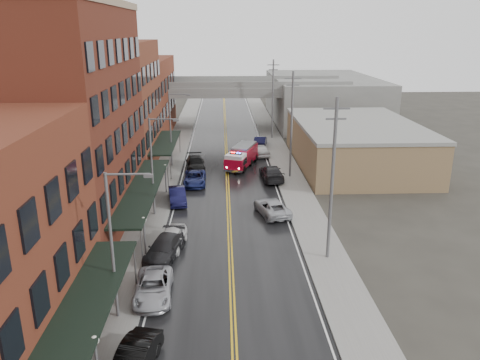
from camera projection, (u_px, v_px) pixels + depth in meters
name	position (u px, v px, depth m)	size (l,w,h in m)	color
road	(228.00, 192.00, 48.84)	(11.00, 160.00, 0.02)	black
sidewalk_left	(158.00, 193.00, 48.55)	(3.00, 160.00, 0.15)	slate
sidewalk_right	(297.00, 191.00, 49.09)	(3.00, 160.00, 0.15)	slate
curb_left	(174.00, 193.00, 48.61)	(0.30, 160.00, 0.15)	gray
curb_right	(282.00, 191.00, 49.03)	(0.30, 160.00, 0.15)	gray
brick_building_b	(69.00, 121.00, 38.93)	(9.00, 20.00, 18.00)	#562317
brick_building_c	(115.00, 106.00, 56.03)	(9.00, 15.00, 15.00)	brown
brick_building_far	(140.00, 98.00, 73.12)	(9.00, 20.00, 12.00)	brown
tan_building	(355.00, 145.00, 58.16)	(14.00, 22.00, 5.00)	#8F744D
right_far_block	(322.00, 99.00, 86.29)	(18.00, 30.00, 8.00)	slate
awning_0	(82.00, 314.00, 22.93)	(2.60, 16.00, 3.09)	black
awning_1	(143.00, 188.00, 40.99)	(2.60, 18.00, 3.09)	black
awning_2	(166.00, 142.00, 57.63)	(2.60, 13.00, 3.09)	black
globe_lamp_0	(96.00, 351.00, 21.28)	(0.44, 0.44, 3.12)	#59595B
globe_lamp_1	(144.00, 227.00, 34.59)	(0.44, 0.44, 3.12)	#59595B
globe_lamp_2	(165.00, 172.00, 47.90)	(0.44, 0.44, 3.12)	#59595B
street_lamp_0	(115.00, 238.00, 26.09)	(2.64, 0.22, 9.00)	#59595B
street_lamp_1	(154.00, 161.00, 41.30)	(2.64, 0.22, 9.00)	#59595B
street_lamp_2	(172.00, 125.00, 56.51)	(2.64, 0.22, 9.00)	#59595B
utility_pole_0	(332.00, 178.00, 32.90)	(1.80, 0.24, 12.00)	#59595B
utility_pole_1	(292.00, 123.00, 51.92)	(1.80, 0.24, 12.00)	#59595B
utility_pole_2	(273.00, 98.00, 70.93)	(1.80, 0.24, 12.00)	#59595B
overpass	(225.00, 94.00, 77.42)	(40.00, 10.00, 7.50)	slate
fire_truck	(242.00, 156.00, 57.50)	(4.58, 7.40, 2.58)	#AE0820
parked_car_left_1	(134.00, 360.00, 23.08)	(1.57, 4.49, 1.48)	black
parked_car_left_2	(153.00, 287.00, 29.62)	(2.31, 5.00, 1.39)	#A8AAB1
parked_car_left_3	(164.00, 248.00, 34.84)	(2.10, 5.16, 1.50)	black
parked_car_left_4	(172.00, 238.00, 36.43)	(1.79, 4.45, 1.52)	white
parked_car_left_5	(177.00, 196.00, 45.77)	(1.58, 4.52, 1.49)	black
parked_car_left_6	(195.00, 178.00, 51.21)	(2.36, 5.11, 1.42)	#151D52
parked_car_left_7	(195.00, 163.00, 56.67)	(2.17, 5.35, 1.55)	black
parked_car_right_0	(272.00, 207.00, 42.88)	(2.34, 5.08, 1.41)	#A7A9AF
parked_car_right_1	(272.00, 173.00, 52.77)	(2.27, 5.57, 1.62)	black
parked_car_right_2	(260.00, 150.00, 62.75)	(1.86, 4.63, 1.58)	white
parked_car_right_3	(260.00, 141.00, 67.66)	(1.62, 4.66, 1.53)	black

